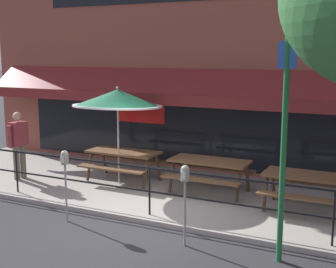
{
  "coord_description": "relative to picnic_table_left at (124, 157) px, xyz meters",
  "views": [
    {
      "loc": [
        4.23,
        -7.49,
        3.28
      ],
      "look_at": [
        -0.23,
        1.6,
        1.5
      ],
      "focal_mm": 50.0,
      "sensor_mm": 36.0,
      "label": 1
    }
  ],
  "objects": [
    {
      "name": "ground_plane",
      "position": [
        1.74,
        -2.17,
        -0.71
      ],
      "size": [
        120.0,
        120.0,
        0.0
      ],
      "primitive_type": "plane",
      "color": "#2D2D30"
    },
    {
      "name": "patio_deck",
      "position": [
        1.74,
        -0.17,
        -0.66
      ],
      "size": [
        15.0,
        4.0,
        0.1
      ],
      "primitive_type": "cube",
      "color": "#9E998E",
      "rests_on": "ground"
    },
    {
      "name": "restaurant_building",
      "position": [
        1.74,
        2.05,
        3.04
      ],
      "size": [
        15.0,
        1.6,
        7.54
      ],
      "color": "brown",
      "rests_on": "ground"
    },
    {
      "name": "patio_railing",
      "position": [
        1.74,
        -1.87,
        0.09
      ],
      "size": [
        13.84,
        0.04,
        0.97
      ],
      "color": "black",
      "rests_on": "patio_deck"
    },
    {
      "name": "picnic_table_left",
      "position": [
        0.0,
        0.0,
        0.0
      ],
      "size": [
        1.8,
        1.42,
        0.76
      ],
      "color": "brown",
      "rests_on": "patio_deck"
    },
    {
      "name": "picnic_table_centre",
      "position": [
        2.26,
        0.04,
        0.0
      ],
      "size": [
        1.8,
        1.42,
        0.76
      ],
      "color": "brown",
      "rests_on": "patio_deck"
    },
    {
      "name": "picnic_table_right",
      "position": [
        4.53,
        -0.29,
        0.0
      ],
      "size": [
        1.8,
        1.42,
        0.76
      ],
      "color": "brown",
      "rests_on": "patio_deck"
    },
    {
      "name": "patio_umbrella_left",
      "position": [
        -0.0,
        -0.23,
        1.47
      ],
      "size": [
        2.14,
        2.14,
        2.38
      ],
      "color": "#B7B2A8",
      "rests_on": "patio_deck"
    },
    {
      "name": "pedestrian_walking",
      "position": [
        -2.48,
        -0.98,
        0.35
      ],
      "size": [
        0.29,
        0.62,
        1.71
      ],
      "color": "#665B4C",
      "rests_on": "patio_deck"
    },
    {
      "name": "parking_meter_near",
      "position": [
        0.33,
        -2.68,
        0.44
      ],
      "size": [
        0.15,
        0.16,
        1.42
      ],
      "color": "gray",
      "rests_on": "ground"
    },
    {
      "name": "parking_meter_far",
      "position": [
        2.89,
        -2.74,
        0.44
      ],
      "size": [
        0.15,
        0.16,
        1.42
      ],
      "color": "gray",
      "rests_on": "ground"
    },
    {
      "name": "street_sign_pole",
      "position": [
        4.48,
        -2.62,
        1.6
      ],
      "size": [
        0.28,
        0.09,
        4.5
      ],
      "color": "#1E6033",
      "rests_on": "ground"
    }
  ]
}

